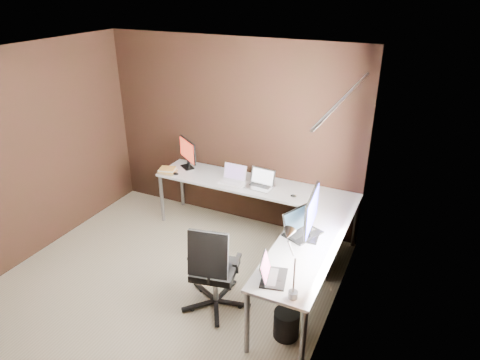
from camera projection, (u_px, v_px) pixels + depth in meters
name	position (u px, v px, depth m)	size (l,w,h in m)	color
room	(184.00, 189.00, 4.15)	(3.60, 3.60, 2.50)	#B3AB8B
desk	(267.00, 209.00, 5.01)	(2.65, 2.25, 0.73)	white
drawer_pedestal	(316.00, 243.00, 5.03)	(0.42, 0.50, 0.60)	white
monitor_left	(188.00, 152.00, 5.88)	(0.40, 0.29, 0.41)	black
monitor_right	(311.00, 213.00, 4.24)	(0.17, 0.62, 0.50)	black
laptop_white	(233.00, 178.00, 5.55)	(0.32, 0.23, 0.21)	white
laptop_silver	(261.00, 183.00, 5.41)	(0.35, 0.26, 0.22)	silver
laptop_black_big	(300.00, 228.00, 4.42)	(0.39, 0.45, 0.25)	black
laptop_black_small	(271.00, 274.00, 3.76)	(0.28, 0.35, 0.21)	black
book_stack	(168.00, 170.00, 5.80)	(0.25, 0.22, 0.07)	#A08556
mouse_left	(176.00, 174.00, 5.74)	(0.09, 0.06, 0.03)	black
mouse_corner	(293.00, 196.00, 5.17)	(0.08, 0.05, 0.03)	black
desk_lamp	(290.00, 253.00, 3.46)	(0.19, 0.23, 0.61)	slate
office_chair	(214.00, 283.00, 4.38)	(0.56, 0.58, 1.00)	black
wastebasket	(286.00, 324.00, 4.08)	(0.25, 0.25, 0.29)	black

